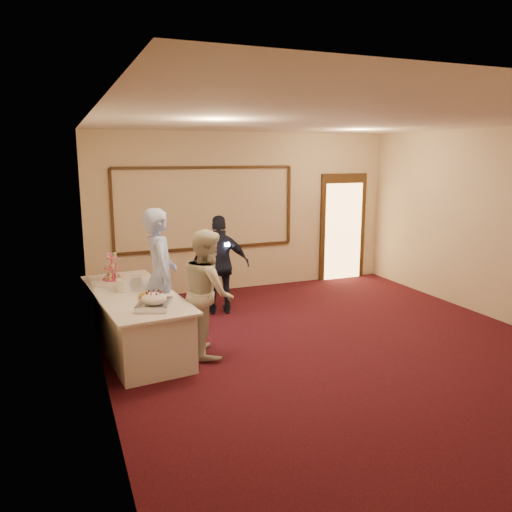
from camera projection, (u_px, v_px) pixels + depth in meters
The scene contains 14 objects.
floor at pixel (338, 349), 6.72m from camera, with size 7.00×7.00×0.00m, color black.
room_walls at pixel (343, 199), 6.32m from camera, with size 6.04×7.04×3.02m.
wall_molding at pixel (206, 208), 9.27m from camera, with size 3.45×0.04×1.55m.
doorway at pixel (343, 228), 10.43m from camera, with size 1.05×0.07×2.20m.
buffet_table at pixel (135, 320), 6.74m from camera, with size 1.24×2.62×0.77m.
pavlova_tray at pixel (154, 301), 5.98m from camera, with size 0.51×0.59×0.19m.
cupcake_stand at pixel (112, 269), 7.33m from camera, with size 0.30×0.30×0.44m.
plate_stack_a at pixel (124, 285), 6.70m from camera, with size 0.20×0.20×0.17m.
plate_stack_b at pixel (136, 281), 6.98m from camera, with size 0.17×0.17×0.14m.
tart at pixel (148, 297), 6.37m from camera, with size 0.26×0.26×0.05m.
man at pixel (161, 277), 6.81m from camera, with size 0.69×0.45×1.88m, color #99AFED.
woman at pixel (208, 292), 6.47m from camera, with size 0.80×0.62×1.65m, color beige.
guest at pixel (220, 265), 8.14m from camera, with size 0.95×0.40×1.62m, color black.
camera_flash at pixel (227, 245), 7.94m from camera, with size 0.07×0.04×0.05m, color white.
Camera 1 is at (-3.38, -5.47, 2.57)m, focal length 35.00 mm.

